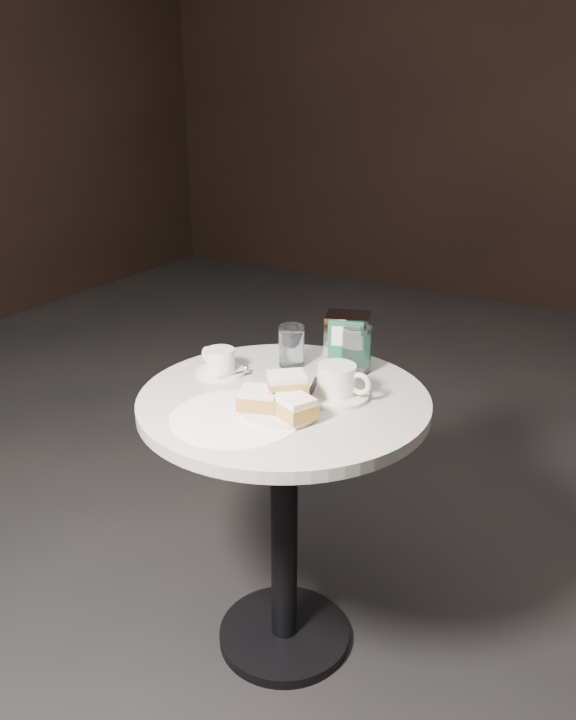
# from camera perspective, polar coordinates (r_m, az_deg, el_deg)

# --- Properties ---
(ground) EXTENTS (7.00, 7.00, 0.00)m
(ground) POSITION_cam_1_polar(r_m,az_deg,el_deg) (2.10, -0.30, -21.66)
(ground) COLOR black
(ground) RESTS_ON ground
(cafe_table) EXTENTS (0.70, 0.70, 0.74)m
(cafe_table) POSITION_cam_1_polar(r_m,az_deg,el_deg) (1.77, -0.33, -8.74)
(cafe_table) COLOR black
(cafe_table) RESTS_ON ground
(sugar_spill) EXTENTS (0.36, 0.36, 0.00)m
(sugar_spill) POSITION_cam_1_polar(r_m,az_deg,el_deg) (1.58, -4.28, -4.67)
(sugar_spill) COLOR white
(sugar_spill) RESTS_ON cafe_table
(beignet_plate) EXTENTS (0.20, 0.18, 0.09)m
(beignet_plate) POSITION_cam_1_polar(r_m,az_deg,el_deg) (1.58, -0.67, -3.33)
(beignet_plate) COLOR silver
(beignet_plate) RESTS_ON cafe_table
(coffee_cup_left) EXTENTS (0.15, 0.15, 0.07)m
(coffee_cup_left) POSITION_cam_1_polar(r_m,az_deg,el_deg) (1.80, -5.54, -0.23)
(coffee_cup_left) COLOR white
(coffee_cup_left) RESTS_ON cafe_table
(coffee_cup_right) EXTENTS (0.17, 0.16, 0.08)m
(coffee_cup_right) POSITION_cam_1_polar(r_m,az_deg,el_deg) (1.66, 4.02, -1.92)
(coffee_cup_right) COLOR silver
(coffee_cup_right) RESTS_ON cafe_table
(water_glass_left) EXTENTS (0.08, 0.08, 0.11)m
(water_glass_left) POSITION_cam_1_polar(r_m,az_deg,el_deg) (1.83, 0.29, 1.11)
(water_glass_left) COLOR silver
(water_glass_left) RESTS_ON cafe_table
(water_glass_right) EXTENTS (0.10, 0.10, 0.12)m
(water_glass_right) POSITION_cam_1_polar(r_m,az_deg,el_deg) (1.80, 5.59, 0.84)
(water_glass_right) COLOR white
(water_glass_right) RESTS_ON cafe_table
(napkin_dispenser) EXTENTS (0.14, 0.12, 0.13)m
(napkin_dispenser) POSITION_cam_1_polar(r_m,az_deg,el_deg) (1.86, 4.85, 1.75)
(napkin_dispenser) COLOR silver
(napkin_dispenser) RESTS_ON cafe_table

